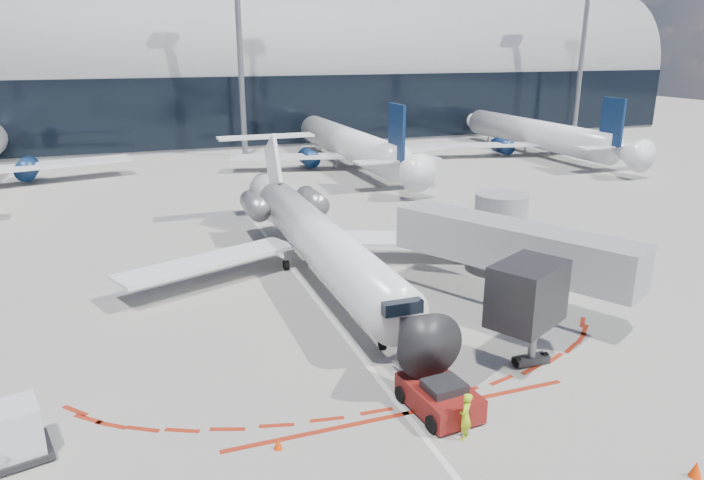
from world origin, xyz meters
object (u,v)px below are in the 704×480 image
object	(u,v)px
ramp_worker	(465,416)
regional_jet	(315,236)
pushback_tug	(439,396)
uld_container	(13,433)

from	to	relation	value
ramp_worker	regional_jet	bearing A→B (deg)	-132.96
regional_jet	pushback_tug	size ratio (longest dim) A/B	5.48
pushback_tug	ramp_worker	bearing A→B (deg)	-95.11
pushback_tug	ramp_worker	world-z (taller)	ramp_worker
ramp_worker	uld_container	size ratio (longest dim) A/B	0.71
regional_jet	uld_container	size ratio (longest dim) A/B	11.66
regional_jet	uld_container	world-z (taller)	regional_jet
regional_jet	ramp_worker	xyz separation A→B (m)	(0.14, -17.82, -1.54)
ramp_worker	uld_container	distance (m)	15.33
pushback_tug	ramp_worker	xyz separation A→B (m)	(0.02, -1.91, 0.29)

